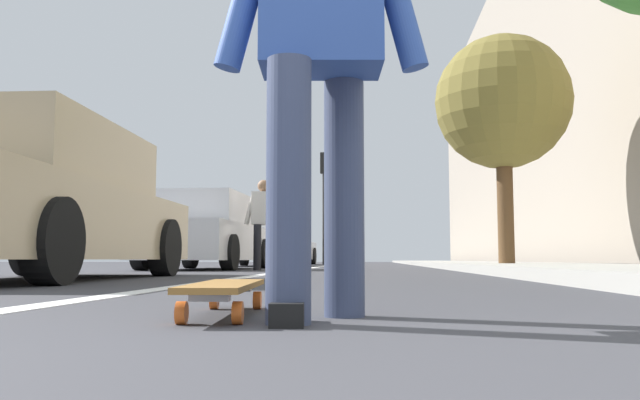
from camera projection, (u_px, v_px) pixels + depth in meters
name	position (u px, v px, depth m)	size (l,w,h in m)	color
ground_plane	(354.00, 271.00, 10.61)	(80.00, 80.00, 0.00)	#38383D
lane_stripe_white	(328.00, 266.00, 20.63)	(52.00, 0.16, 0.01)	silver
sidewalk_curb	(479.00, 264.00, 18.30)	(52.00, 3.20, 0.12)	#9E9B93
building_facade	(534.00, 99.00, 22.58)	(40.00, 1.20, 11.57)	gray
skateboard	(225.00, 289.00, 2.25)	(0.85, 0.26, 0.11)	orange
skater_person	(320.00, 37.00, 2.16)	(0.48, 0.72, 1.64)	#384260
parked_car_near	(39.00, 205.00, 6.30)	(4.52, 1.91, 1.50)	tan
parked_car_mid	(208.00, 234.00, 12.94)	(4.60, 1.96, 1.48)	silver
parked_car_far	(263.00, 242.00, 19.24)	(4.55, 1.95, 1.49)	silver
parked_car_end	(287.00, 246.00, 25.13)	(4.58, 2.03, 1.50)	#B7B7BC
traffic_light	(324.00, 187.00, 24.69)	(0.33, 0.28, 4.28)	#2D2D2D
street_tree_mid	(503.00, 103.00, 12.85)	(2.67, 2.67, 4.66)	brown
pedestrian_distant	(264.00, 218.00, 11.95)	(0.47, 0.73, 1.67)	black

